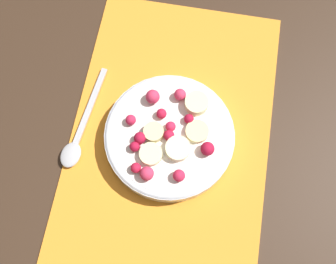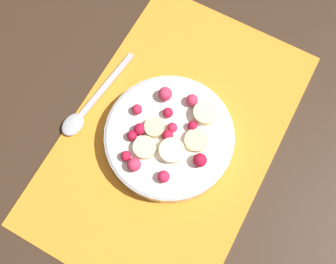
% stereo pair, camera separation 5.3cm
% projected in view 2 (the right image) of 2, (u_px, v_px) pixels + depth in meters
% --- Properties ---
extents(ground_plane, '(3.00, 3.00, 0.00)m').
position_uv_depth(ground_plane, '(172.00, 136.00, 0.57)').
color(ground_plane, '#382619').
extents(placemat, '(0.46, 0.30, 0.01)m').
position_uv_depth(placemat, '(172.00, 136.00, 0.57)').
color(placemat, orange).
rests_on(placemat, ground_plane).
extents(fruit_bowl, '(0.19, 0.19, 0.05)m').
position_uv_depth(fruit_bowl, '(168.00, 136.00, 0.55)').
color(fruit_bowl, silver).
rests_on(fruit_bowl, placemat).
extents(spoon, '(0.17, 0.04, 0.01)m').
position_uv_depth(spoon, '(85.00, 111.00, 0.57)').
color(spoon, '#B2B2B7').
rests_on(spoon, placemat).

